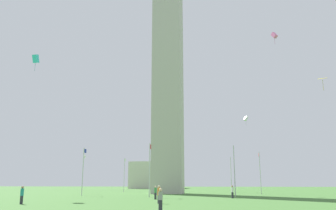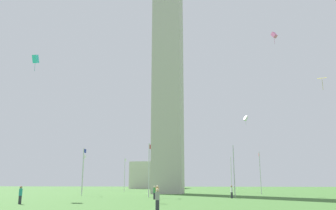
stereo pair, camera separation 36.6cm
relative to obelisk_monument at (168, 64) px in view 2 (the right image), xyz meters
The scene contains 20 objects.
ground_plane 26.40m from the obelisk_monument, ahead, with size 260.00×260.00×0.00m, color #3D6B2D.
obelisk_monument is the anchor object (origin of this frame).
flagpole_n 28.29m from the obelisk_monument, ahead, with size 1.12×0.14×7.81m.
flagpole_ne 28.28m from the obelisk_monument, 44.86° to the left, with size 1.12×0.14×7.81m.
flagpole_e 28.25m from the obelisk_monument, 89.80° to the left, with size 1.12×0.14×7.81m.
flagpole_se 28.22m from the obelisk_monument, 134.86° to the left, with size 1.12×0.14×7.81m.
flagpole_s 28.21m from the obelisk_monument, behind, with size 1.12×0.14×7.81m.
flagpole_sw 28.22m from the obelisk_monument, 134.86° to the right, with size 1.12×0.14×7.81m.
flagpole_w 28.25m from the obelisk_monument, 89.80° to the right, with size 1.12×0.14×7.81m.
flagpole_nw 28.28m from the obelisk_monument, 44.86° to the right, with size 1.12×0.14×7.81m.
person_green_shirt 34.95m from the obelisk_monument, behind, with size 0.32×0.32×1.68m.
person_gray_shirt 49.49m from the obelisk_monument, behind, with size 0.32×0.32×1.65m.
person_orange_shirt 41.48m from the obelisk_monument, behind, with size 0.32×0.32×1.79m.
person_teal_shirt 44.71m from the obelisk_monument, 165.81° to the left, with size 0.32×0.32×1.74m.
person_white_shirt 33.92m from the obelisk_monument, 147.96° to the right, with size 0.32×0.32×1.71m.
kite_cyan_box 26.76m from the obelisk_monument, 132.56° to the left, with size 1.19×0.76×2.89m.
kite_white_box 20.84m from the obelisk_monument, 111.67° to the right, with size 0.85×0.90×1.67m.
kite_pink_box 22.38m from the obelisk_monument, 113.69° to the right, with size 1.28×1.16×2.31m.
kite_yellow_diamond 32.42m from the obelisk_monument, 125.44° to the right, with size 1.52×1.55×1.96m.
distant_building 71.51m from the obelisk_monument, 13.56° to the left, with size 23.15×14.30×9.63m.
Camera 2 is at (-67.93, -11.02, 2.04)m, focal length 36.90 mm.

